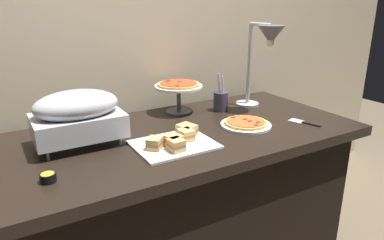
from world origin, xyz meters
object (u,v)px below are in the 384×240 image
at_px(chafing_dish, 77,115).
at_px(pizza_plate_front, 246,124).
at_px(sandwich_platter, 175,141).
at_px(utensil_holder, 221,101).
at_px(pizza_plate_center, 179,88).
at_px(heat_lamp, 266,44).
at_px(sauce_cup_near, 48,177).
at_px(serving_spatula, 303,122).

relative_size(chafing_dish, pizza_plate_front, 1.47).
relative_size(sandwich_platter, utensil_holder, 1.53).
relative_size(chafing_dish, pizza_plate_center, 1.41).
bearing_deg(pizza_plate_center, heat_lamp, -26.48).
bearing_deg(sauce_cup_near, chafing_dish, 57.76).
distance_m(pizza_plate_center, sauce_cup_near, 0.94).
relative_size(pizza_plate_center, sandwich_platter, 0.78).
distance_m(sandwich_platter, sauce_cup_near, 0.55).
bearing_deg(heat_lamp, utensil_holder, 150.45).
bearing_deg(serving_spatula, chafing_dish, 164.77).
height_order(chafing_dish, heat_lamp, heat_lamp).
distance_m(heat_lamp, pizza_plate_center, 0.54).
relative_size(utensil_holder, serving_spatula, 1.31).
xyz_separation_m(pizza_plate_front, sauce_cup_near, (-0.97, -0.11, 0.01)).
bearing_deg(pizza_plate_front, heat_lamp, 33.69).
bearing_deg(pizza_plate_center, serving_spatula, -46.60).
xyz_separation_m(pizza_plate_front, serving_spatula, (0.29, -0.11, -0.01)).
relative_size(pizza_plate_front, sauce_cup_near, 4.53).
relative_size(pizza_plate_front, pizza_plate_center, 0.96).
bearing_deg(sandwich_platter, heat_lamp, 17.29).
distance_m(heat_lamp, utensil_holder, 0.40).
bearing_deg(chafing_dish, pizza_plate_center, 18.71).
height_order(chafing_dish, sauce_cup_near, chafing_dish).
bearing_deg(heat_lamp, pizza_plate_front, -146.31).
bearing_deg(heat_lamp, sauce_cup_near, -167.17).
xyz_separation_m(sauce_cup_near, utensil_holder, (1.01, 0.40, 0.04)).
bearing_deg(heat_lamp, sandwich_platter, -162.71).
xyz_separation_m(pizza_plate_front, sandwich_platter, (-0.43, -0.04, 0.01)).
xyz_separation_m(pizza_plate_center, serving_spatula, (0.47, -0.50, -0.14)).
distance_m(sandwich_platter, serving_spatula, 0.72).
bearing_deg(heat_lamp, pizza_plate_center, 153.52).
bearing_deg(heat_lamp, serving_spatula, -82.34).
distance_m(chafing_dish, sandwich_platter, 0.44).
distance_m(chafing_dish, pizza_plate_center, 0.64).
bearing_deg(chafing_dish, sauce_cup_near, -122.24).
bearing_deg(utensil_holder, serving_spatula, -58.31).
xyz_separation_m(chafing_dish, serving_spatula, (1.08, -0.29, -0.14)).
bearing_deg(utensil_holder, chafing_dish, -172.55).
xyz_separation_m(sandwich_platter, serving_spatula, (0.72, -0.07, -0.02)).
xyz_separation_m(pizza_plate_center, utensil_holder, (0.22, -0.10, -0.08)).
bearing_deg(pizza_plate_front, pizza_plate_center, 115.29).
bearing_deg(sandwich_platter, pizza_plate_front, 5.82).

